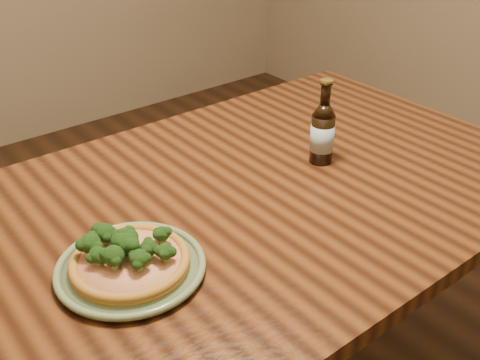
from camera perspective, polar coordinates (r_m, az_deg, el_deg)
table at (r=1.28m, az=-1.98°, el=-5.75°), size 1.60×0.90×0.75m
plate at (r=1.05m, az=-11.04°, el=-8.71°), size 0.27×0.27×0.02m
pizza at (r=1.04m, az=-11.25°, el=-7.82°), size 0.22×0.22×0.07m
beer_bottle at (r=1.36m, az=8.38°, el=4.80°), size 0.06×0.06×0.21m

